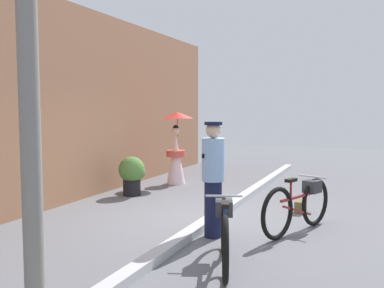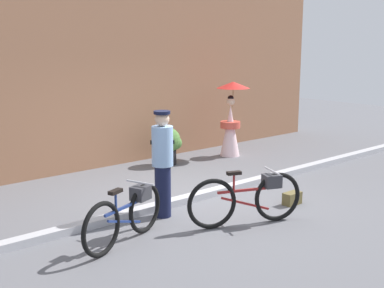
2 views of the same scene
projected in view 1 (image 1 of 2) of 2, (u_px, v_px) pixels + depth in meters
The scene contains 10 objects.
ground_plane at pixel (215, 220), 7.41m from camera, with size 30.00×30.00×0.00m, color slate.
building_wall at pixel (57, 103), 8.54m from camera, with size 14.00×0.40×4.04m, color #9E6B4C.
sidewalk_curb at pixel (215, 216), 7.40m from camera, with size 14.00×0.20×0.12m, color #B2B2B7.
bicycle_near_officer at pixel (299, 204), 6.66m from camera, with size 1.77×0.77×0.86m.
bicycle_far_side at pixel (224, 232), 5.23m from camera, with size 1.65×0.69×0.83m.
person_officer at pixel (213, 176), 6.34m from camera, with size 0.34×0.34×1.72m.
person_with_parasol at pixel (176, 148), 10.92m from camera, with size 0.81×0.81×1.83m.
potted_plant_by_door at pixel (132, 173), 9.46m from camera, with size 0.59×0.58×0.87m.
backpack_on_pavement at pixel (301, 206), 7.94m from camera, with size 0.34×0.18×0.22m.
utility_pole at pixel (28, 52), 3.69m from camera, with size 0.18×0.18×4.80m, color slate.
Camera 1 is at (-6.86, -2.46, 1.91)m, focal length 40.13 mm.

